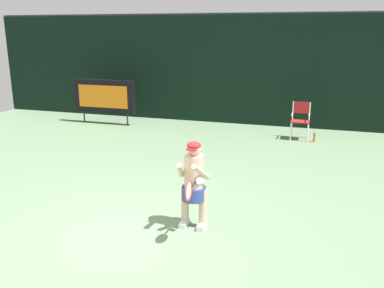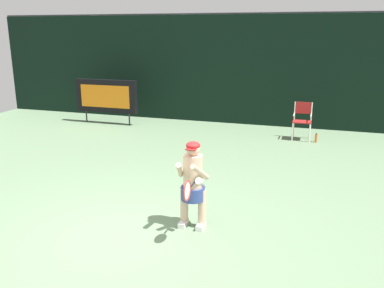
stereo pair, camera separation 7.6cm
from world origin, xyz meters
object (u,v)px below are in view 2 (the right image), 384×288
object	(u,v)px
tennis_player	(193,182)
tennis_racket	(188,190)
umpire_chair	(302,118)
water_bottle	(316,138)
scoreboard	(106,96)

from	to	relation	value
tennis_player	tennis_racket	distance (m)	0.58
umpire_chair	tennis_racket	distance (m)	7.00
water_bottle	tennis_racket	world-z (taller)	tennis_racket
water_bottle	tennis_racket	size ratio (longest dim) A/B	0.44
tennis_player	umpire_chair	bearing A→B (deg)	78.00
umpire_chair	water_bottle	bearing A→B (deg)	-30.42
umpire_chair	tennis_player	size ratio (longest dim) A/B	0.75
scoreboard	water_bottle	distance (m)	6.95
scoreboard	water_bottle	bearing A→B (deg)	-3.17
scoreboard	tennis_racket	world-z (taller)	scoreboard
scoreboard	umpire_chair	xyz separation A→B (m)	(6.46, -0.13, -0.33)
umpire_chair	tennis_racket	size ratio (longest dim) A/B	1.79
umpire_chair	tennis_player	bearing A→B (deg)	-102.00
umpire_chair	tennis_racket	bearing A→B (deg)	-100.24
umpire_chair	tennis_racket	xyz separation A→B (m)	(-1.24, -6.89, 0.25)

